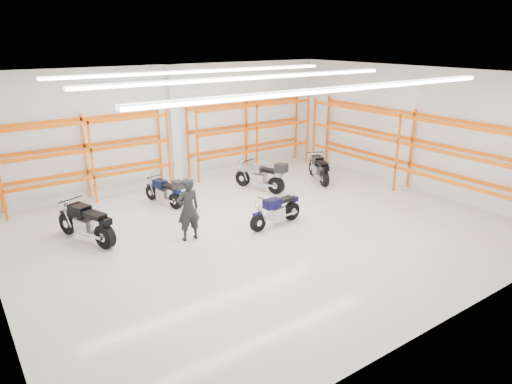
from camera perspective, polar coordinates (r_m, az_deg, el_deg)
ground at (r=13.82m, az=0.66°, el=-4.54°), size 14.00×14.00×0.00m
room_shell at (r=12.89m, az=0.65°, el=9.01°), size 14.02×12.02×4.51m
motorcycle_main at (r=13.92m, az=2.73°, el=-2.36°), size 1.97×0.65×0.97m
motorcycle_back_a at (r=13.56m, az=-20.33°, el=-3.77°), size 1.08×2.25×1.15m
motorcycle_back_b at (r=15.78m, az=-11.18°, el=0.02°), size 0.81×1.95×1.01m
motorcycle_back_c at (r=16.94m, az=0.93°, el=1.97°), size 1.06×2.23×1.17m
motorcycle_back_d at (r=18.28m, az=7.90°, el=2.85°), size 1.07×2.03×1.06m
standing_man at (r=12.88m, az=-8.47°, el=-2.14°), size 0.69×0.48×1.83m
structural_column at (r=18.03m, az=-10.25°, el=8.23°), size 0.32×0.32×4.50m
pallet_racking_back_left at (r=16.69m, az=-20.29°, el=4.88°), size 5.67×0.87×3.00m
pallet_racking_back_right at (r=19.47m, az=-0.57°, el=7.92°), size 5.67×0.87×3.00m
pallet_racking_side at (r=17.66m, az=18.14°, el=5.93°), size 0.87×9.07×3.00m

